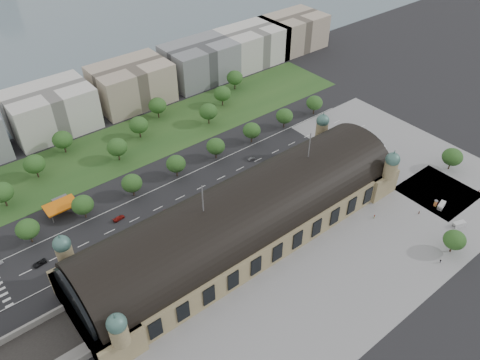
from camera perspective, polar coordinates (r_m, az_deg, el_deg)
ground at (r=200.67m, az=0.57°, el=-6.77°), size 900.00×900.00×0.00m
station at (r=193.50m, az=0.59°, el=-4.63°), size 150.00×48.40×44.30m
plaza_south at (r=185.80m, az=11.89°, el=-12.79°), size 190.00×48.00×0.12m
plaza_east at (r=263.44m, az=18.25°, el=3.59°), size 56.00×100.00×0.12m
road_slab at (r=216.31m, az=-9.97°, el=-3.44°), size 260.00×26.00×0.10m
grass_belt at (r=258.26m, az=-15.27°, el=3.48°), size 300.00×45.00×0.10m
petrol_station at (r=226.11m, az=-20.99°, el=-2.70°), size 14.00×13.00×5.05m
lake at (r=440.41m, az=-25.83°, el=15.96°), size 700.00×320.00×0.08m
office_3 at (r=281.33m, az=-22.05°, el=7.89°), size 45.00×32.00×24.00m
office_4 at (r=296.04m, az=-13.07°, el=11.32°), size 45.00×32.00×24.00m
office_5 at (r=318.01m, az=-4.96°, el=14.13°), size 45.00×32.00×24.00m
office_6 at (r=342.85m, az=1.47°, el=16.11°), size 45.00×32.00×24.00m
office_7 at (r=368.16m, az=6.49°, el=17.50°), size 45.00×32.00×24.00m
tree_row_2 at (r=211.64m, az=-24.49°, el=-5.47°), size 9.60×9.60×11.52m
tree_row_3 at (r=215.01m, az=-18.63°, el=-2.88°), size 9.60×9.60×11.52m
tree_row_4 at (r=220.94m, az=-13.05°, el=-0.38°), size 9.60×9.60×11.52m
tree_row_5 at (r=229.25m, az=-7.82°, el=1.97°), size 9.60×9.60×11.52m
tree_row_6 at (r=239.68m, az=-2.99°, el=4.13°), size 9.60×9.60×11.52m
tree_row_7 at (r=251.98m, az=1.43°, el=6.06°), size 9.60×9.60×11.52m
tree_row_8 at (r=265.87m, az=5.44°, el=7.77°), size 9.60×9.60×11.52m
tree_row_9 at (r=281.14m, az=9.06°, el=9.27°), size 9.60×9.60×11.52m
tree_belt_3 at (r=234.95m, az=-27.07°, el=-1.34°), size 10.40×10.40×12.48m
tree_belt_4 at (r=246.89m, az=-23.80°, el=1.80°), size 10.40×10.40×12.48m
tree_belt_5 at (r=260.23m, az=-20.84°, el=4.62°), size 10.40×10.40×12.48m
tree_belt_6 at (r=245.72m, az=-14.75°, el=3.90°), size 10.40×10.40×12.48m
tree_belt_7 at (r=261.34m, az=-12.26°, el=6.58°), size 10.40×10.40×12.48m
tree_belt_8 at (r=277.90m, az=-10.03°, el=8.94°), size 10.40×10.40×12.48m
tree_belt_9 at (r=268.43m, az=-3.88°, el=8.34°), size 10.40×10.40×12.48m
tree_belt_10 at (r=286.60m, az=-2.17°, el=10.49°), size 10.40×10.40×12.48m
tree_belt_11 at (r=305.35m, az=-0.64°, el=12.37°), size 10.40×10.40×12.48m
tree_plaza_ne at (r=254.51m, az=24.47°, el=2.57°), size 10.00×10.00×11.69m
tree_plaza_s at (r=208.09m, az=24.69°, el=-6.65°), size 9.00×9.00×10.64m
traffic_car_2 at (r=205.20m, az=-23.24°, el=-9.30°), size 5.74×3.11×1.53m
traffic_car_3 at (r=214.01m, az=-14.56°, el=-4.53°), size 5.70×2.94×1.58m
traffic_car_4 at (r=214.62m, az=-6.85°, el=-3.19°), size 4.46×1.96×1.50m
traffic_car_5 at (r=242.11m, az=1.43°, el=2.61°), size 4.09×1.82×1.30m
traffic_car_6 at (r=268.83m, az=10.46°, el=5.95°), size 4.71×2.25×1.30m
parked_car_0 at (r=194.56m, az=-20.60°, el=-11.68°), size 4.43×3.69×1.43m
parked_car_1 at (r=196.40m, az=-20.01°, el=-10.89°), size 5.49×4.76×1.40m
parked_car_2 at (r=195.22m, az=-16.68°, el=-10.28°), size 5.43×4.28×1.47m
parked_car_3 at (r=198.62m, az=-12.50°, el=-8.26°), size 4.72×3.66×1.50m
parked_car_4 at (r=201.18m, az=-13.20°, el=-7.69°), size 3.93×3.54×1.30m
parked_car_5 at (r=198.19m, az=-12.92°, el=-8.46°), size 6.20×4.45×1.57m
parked_car_6 at (r=198.32m, az=-12.83°, el=-8.43°), size 5.40×3.68×1.45m
bus_west at (r=208.41m, az=-10.13°, el=-4.74°), size 13.07×3.93×3.59m
bus_mid at (r=220.83m, az=-3.24°, el=-1.27°), size 10.89×2.91×3.01m
bus_east at (r=224.35m, az=-0.39°, el=-0.38°), size 12.55×3.21×3.48m
van_east at (r=231.60m, az=23.32°, el=-2.91°), size 5.73×3.35×2.33m
van_south at (r=224.82m, az=25.07°, el=-4.93°), size 5.89×3.93×2.37m
advertising_column at (r=231.32m, az=22.74°, el=-2.62°), size 1.64×1.64×3.12m
pedestrian_0 at (r=216.05m, az=16.06°, el=-4.32°), size 1.04×0.82×1.86m
pedestrian_1 at (r=224.50m, az=20.99°, el=-3.72°), size 0.63×0.78×1.87m
pedestrian_3 at (r=248.32m, az=27.10°, el=-1.23°), size 1.04×0.82×1.61m
pedestrian_4 at (r=205.61m, az=23.22°, el=-9.11°), size 1.29×1.13×1.87m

